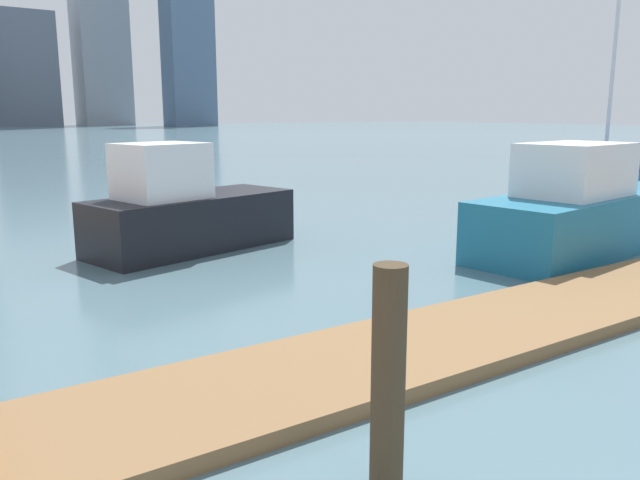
% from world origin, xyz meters
% --- Properties ---
extents(ground_plane, '(300.00, 300.00, 0.00)m').
position_xyz_m(ground_plane, '(0.00, 20.00, 0.00)').
color(ground_plane, slate).
extents(floating_dock, '(13.19, 2.00, 0.18)m').
position_xyz_m(floating_dock, '(3.09, 7.00, 0.09)').
color(floating_dock, olive).
rests_on(floating_dock, ground_plane).
extents(dock_piling_4, '(0.27, 0.27, 1.86)m').
position_xyz_m(dock_piling_4, '(-0.34, 4.98, 0.93)').
color(dock_piling_4, '#473826').
rests_on(dock_piling_4, ground_plane).
extents(moored_boat_0, '(4.36, 2.41, 8.08)m').
position_xyz_m(moored_boat_0, '(15.83, 13.50, 0.79)').
color(moored_boat_0, '#1E6B8C').
rests_on(moored_boat_0, ground_plane).
extents(moored_boat_1, '(4.85, 2.85, 2.35)m').
position_xyz_m(moored_boat_1, '(1.81, 14.39, 0.85)').
color(moored_boat_1, black).
rests_on(moored_boat_1, ground_plane).
extents(moored_boat_4, '(6.79, 2.86, 2.35)m').
position_xyz_m(moored_boat_4, '(8.92, 9.50, 0.86)').
color(moored_boat_4, '#1E6B8C').
rests_on(moored_boat_4, ground_plane).
extents(skyline_tower_3, '(14.22, 7.34, 25.01)m').
position_xyz_m(skyline_tower_3, '(22.29, 158.36, 12.50)').
color(skyline_tower_3, slate).
rests_on(skyline_tower_3, ground_plane).
extents(skyline_tower_5, '(10.24, 9.54, 41.95)m').
position_xyz_m(skyline_tower_5, '(53.37, 139.30, 20.97)').
color(skyline_tower_5, slate).
rests_on(skyline_tower_5, ground_plane).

